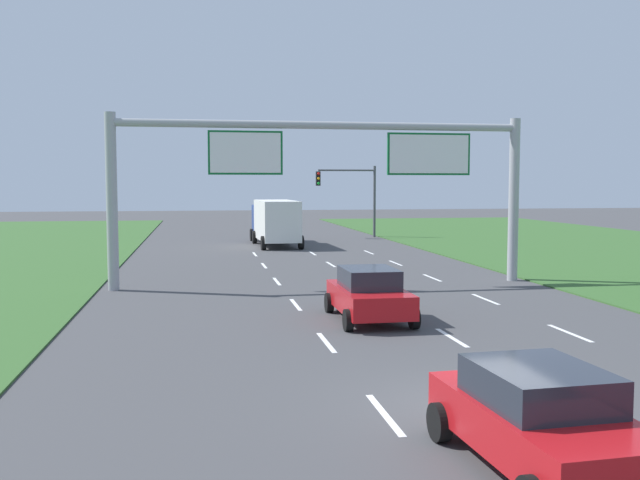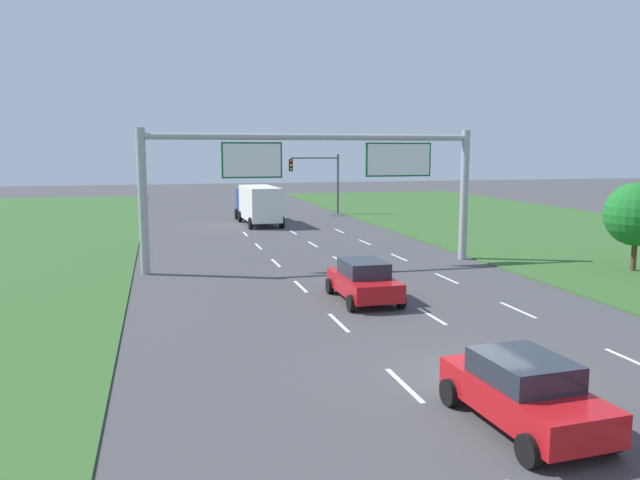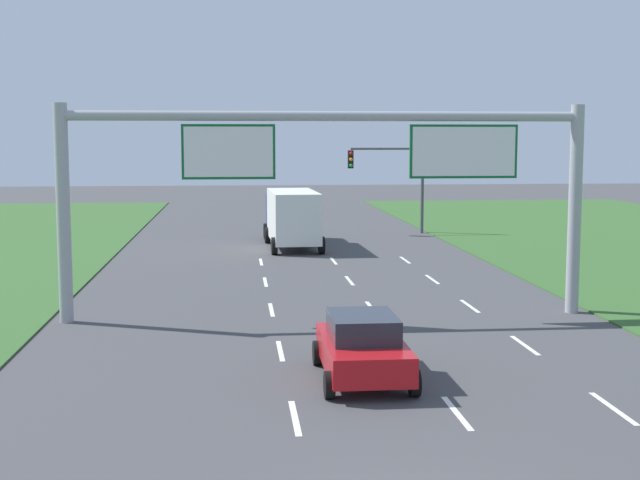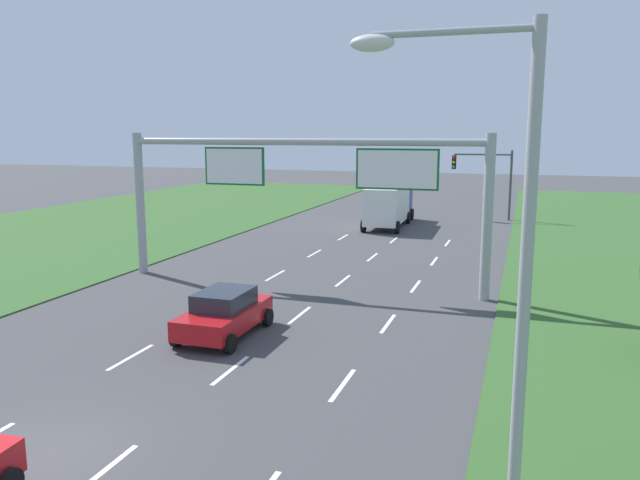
{
  "view_description": "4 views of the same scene",
  "coord_description": "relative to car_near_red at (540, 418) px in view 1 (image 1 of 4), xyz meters",
  "views": [
    {
      "loc": [
        -5.08,
        -12.38,
        4.22
      ],
      "look_at": [
        0.07,
        17.59,
        1.81
      ],
      "focal_mm": 40.0,
      "sensor_mm": 36.0,
      "label": 1
    },
    {
      "loc": [
        -7.63,
        -14.19,
        5.93
      ],
      "look_at": [
        -0.16,
        14.74,
        1.63
      ],
      "focal_mm": 35.0,
      "sensor_mm": 36.0,
      "label": 2
    },
    {
      "loc": [
        -2.97,
        -12.27,
        5.89
      ],
      "look_at": [
        -0.26,
        15.91,
        2.65
      ],
      "focal_mm": 50.0,
      "sensor_mm": 36.0,
      "label": 3
    },
    {
      "loc": [
        9.86,
        -9.96,
        7.03
      ],
      "look_at": [
        0.59,
        18.02,
        1.92
      ],
      "focal_mm": 35.0,
      "sensor_mm": 36.0,
      "label": 4
    }
  ],
  "objects": [
    {
      "name": "traffic_light_mast",
      "position": [
        6.9,
        45.04,
        3.06
      ],
      "size": [
        4.76,
        0.49,
        5.6
      ],
      "color": "#47494F",
      "rests_on": "ground_plane"
    },
    {
      "name": "lane_dashes_inner_left",
      "position": [
        -1.56,
        8.9,
        -0.8
      ],
      "size": [
        0.14,
        50.4,
        0.01
      ],
      "color": "white",
      "rests_on": "ground_plane"
    },
    {
      "name": "sign_gantry",
      "position": [
        0.46,
        19.48,
        4.09
      ],
      "size": [
        17.24,
        0.44,
        7.0
      ],
      "color": "#9EA0A5",
      "rests_on": "ground_plane"
    },
    {
      "name": "car_near_red",
      "position": [
        0.0,
        0.0,
        0.0
      ],
      "size": [
        2.3,
        4.19,
        1.56
      ],
      "rotation": [
        0.0,
        0.0,
        0.06
      ],
      "color": "red",
      "rests_on": "ground_plane"
    },
    {
      "name": "lane_dashes_inner_right",
      "position": [
        1.94,
        8.9,
        -0.8
      ],
      "size": [
        0.14,
        50.4,
        0.01
      ],
      "color": "white",
      "rests_on": "ground_plane"
    },
    {
      "name": "ground_plane",
      "position": [
        0.19,
        2.9,
        -0.8
      ],
      "size": [
        200.0,
        200.0,
        0.0
      ],
      "primitive_type": "plane",
      "color": "#424244"
    },
    {
      "name": "lane_dashes_slip",
      "position": [
        5.44,
        8.9,
        -0.8
      ],
      "size": [
        0.14,
        50.4,
        0.01
      ],
      "color": "white",
      "rests_on": "ground_plane"
    },
    {
      "name": "box_truck",
      "position": [
        0.3,
        39.01,
        0.88
      ],
      "size": [
        2.89,
        8.64,
        3.08
      ],
      "rotation": [
        0.0,
        0.0,
        0.03
      ],
      "color": "navy",
      "rests_on": "ground_plane"
    },
    {
      "name": "car_lead_silver",
      "position": [
        0.3,
        11.76,
        0.02
      ],
      "size": [
        2.19,
        4.16,
        1.62
      ],
      "rotation": [
        0.0,
        0.0,
        -0.0
      ],
      "color": "red",
      "rests_on": "ground_plane"
    }
  ]
}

